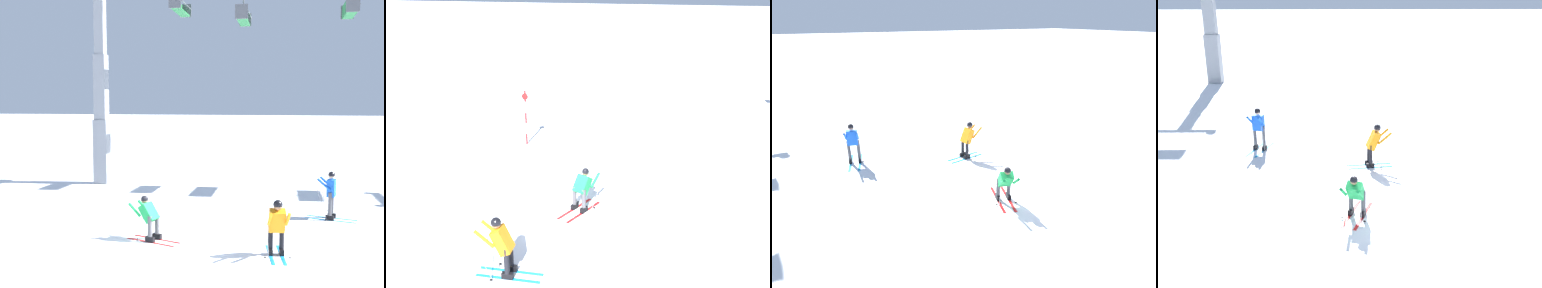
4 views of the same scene
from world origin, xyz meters
TOP-DOWN VIEW (x-y plane):
  - ground_plane at (0.00, 0.00)m, footprint 260.00×260.00m
  - skier_carving_main at (-0.35, 0.78)m, footprint 1.70×1.07m
  - lift_tower_far at (18.45, 9.60)m, footprint 0.88×3.01m
  - skier_distant_uphill at (3.40, 0.00)m, footprint 0.75×1.66m
  - skier_distant_downhill at (5.19, 4.37)m, footprint 1.80×0.92m

SIDE VIEW (x-z plane):
  - ground_plane at x=0.00m, z-range 0.00..0.00m
  - skier_carving_main at x=-0.35m, z-range 0.02..1.47m
  - skier_distant_uphill at x=3.40m, z-range 0.06..1.75m
  - skier_distant_downhill at x=5.19m, z-range 0.12..1.84m
  - lift_tower_far at x=18.45m, z-range -0.90..9.30m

